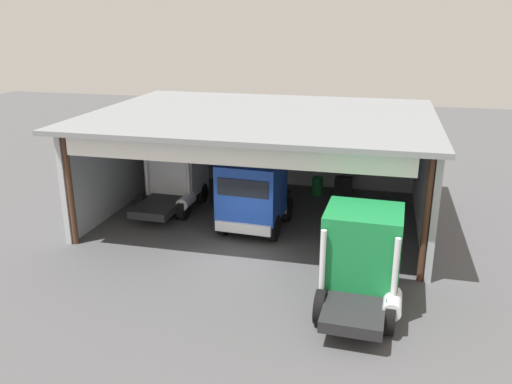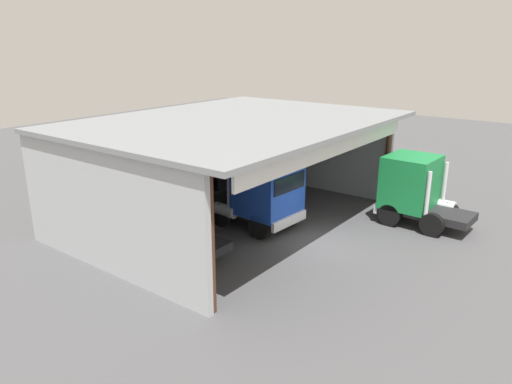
{
  "view_description": "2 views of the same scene",
  "coord_description": "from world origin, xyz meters",
  "px_view_note": "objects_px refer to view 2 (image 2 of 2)",
  "views": [
    {
      "loc": [
        5.17,
        -17.77,
        9.06
      ],
      "look_at": [
        0.0,
        3.62,
        1.67
      ],
      "focal_mm": 37.09,
      "sensor_mm": 36.0,
      "label": 1
    },
    {
      "loc": [
        -16.94,
        -9.19,
        8.38
      ],
      "look_at": [
        0.0,
        3.62,
        1.67
      ],
      "focal_mm": 33.61,
      "sensor_mm": 36.0,
      "label": 2
    }
  ],
  "objects_px": {
    "truck_white_center_right_bay": "(156,206)",
    "truck_green_left_bay": "(415,188)",
    "oil_drum": "(205,187)",
    "tool_cart": "(219,181)",
    "truck_blue_center_bay": "(262,193)"
  },
  "relations": [
    {
      "from": "truck_white_center_right_bay",
      "to": "truck_green_left_bay",
      "type": "relative_size",
      "value": 1.18
    },
    {
      "from": "truck_white_center_right_bay",
      "to": "oil_drum",
      "type": "distance_m",
      "value": 7.53
    },
    {
      "from": "tool_cart",
      "to": "oil_drum",
      "type": "bearing_deg",
      "value": -177.25
    },
    {
      "from": "truck_blue_center_bay",
      "to": "oil_drum",
      "type": "relative_size",
      "value": 5.45
    },
    {
      "from": "truck_blue_center_bay",
      "to": "tool_cart",
      "type": "xyz_separation_m",
      "value": [
        3.46,
        5.68,
        -1.22
      ]
    },
    {
      "from": "truck_blue_center_bay",
      "to": "truck_green_left_bay",
      "type": "xyz_separation_m",
      "value": [
        4.88,
        -5.39,
        0.0
      ]
    },
    {
      "from": "truck_white_center_right_bay",
      "to": "truck_blue_center_bay",
      "type": "bearing_deg",
      "value": -25.1
    },
    {
      "from": "oil_drum",
      "to": "tool_cart",
      "type": "bearing_deg",
      "value": 2.75
    },
    {
      "from": "truck_green_left_bay",
      "to": "oil_drum",
      "type": "bearing_deg",
      "value": 106.48
    },
    {
      "from": "truck_blue_center_bay",
      "to": "tool_cart",
      "type": "distance_m",
      "value": 6.76
    },
    {
      "from": "truck_green_left_bay",
      "to": "oil_drum",
      "type": "relative_size",
      "value": 4.61
    },
    {
      "from": "truck_white_center_right_bay",
      "to": "tool_cart",
      "type": "relative_size",
      "value": 5.09
    },
    {
      "from": "truck_blue_center_bay",
      "to": "tool_cart",
      "type": "height_order",
      "value": "truck_blue_center_bay"
    },
    {
      "from": "oil_drum",
      "to": "tool_cart",
      "type": "xyz_separation_m",
      "value": [
        1.35,
        0.06,
        0.03
      ]
    },
    {
      "from": "truck_blue_center_bay",
      "to": "oil_drum",
      "type": "distance_m",
      "value": 6.13
    }
  ]
}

